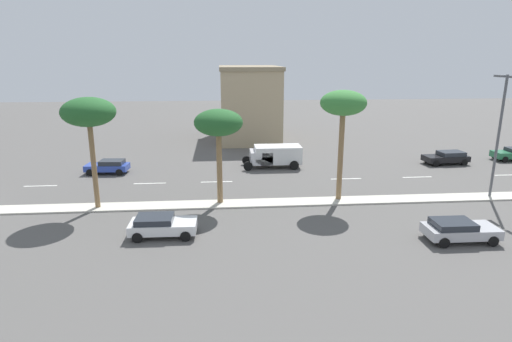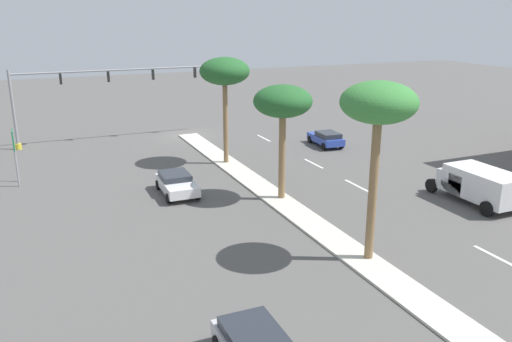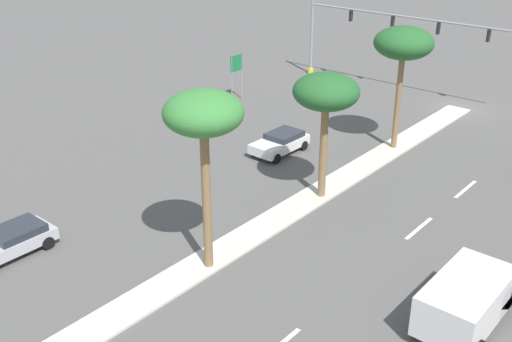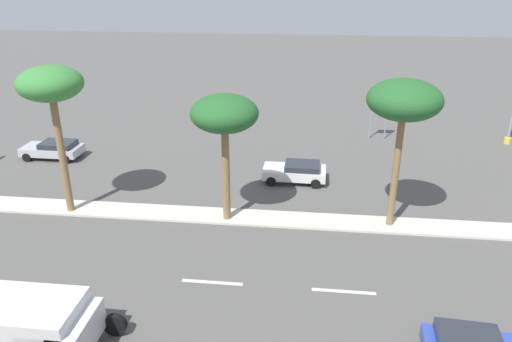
{
  "view_description": "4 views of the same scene",
  "coord_description": "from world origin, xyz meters",
  "px_view_note": "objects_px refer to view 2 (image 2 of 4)",
  "views": [
    {
      "loc": [
        30.4,
        19.68,
        10.76
      ],
      "look_at": [
        -3.05,
        22.46,
        1.76
      ],
      "focal_mm": 29.84,
      "sensor_mm": 36.0,
      "label": 1
    },
    {
      "loc": [
        13.6,
        47.17,
        11.3
      ],
      "look_at": [
        3.51,
        24.21,
        3.63
      ],
      "focal_mm": 36.68,
      "sensor_mm": 36.0,
      "label": 2
    },
    {
      "loc": [
        -17.58,
        45.92,
        16.09
      ],
      "look_at": [
        2.58,
        21.78,
        1.57
      ],
      "focal_mm": 43.86,
      "sensor_mm": 36.0,
      "label": 3
    },
    {
      "loc": [
        -23.97,
        15.17,
        13.18
      ],
      "look_at": [
        1.49,
        18.08,
        2.3
      ],
      "focal_mm": 34.0,
      "sensor_mm": 36.0,
      "label": 4
    }
  ],
  "objects_px": {
    "palm_tree_inboard": "(225,73)",
    "directional_road_sign": "(14,146)",
    "palm_tree_outboard": "(379,107)",
    "traffic_signal_gantry": "(85,91)",
    "sedan_white_center": "(177,183)",
    "sedan_blue_trailing": "(326,138)",
    "palm_tree_front": "(283,103)",
    "box_truck": "(478,184)"
  },
  "relations": [
    {
      "from": "palm_tree_front",
      "to": "box_truck",
      "type": "bearing_deg",
      "value": 153.43
    },
    {
      "from": "palm_tree_outboard",
      "to": "traffic_signal_gantry",
      "type": "bearing_deg",
      "value": -72.51
    },
    {
      "from": "sedan_blue_trailing",
      "to": "sedan_white_center",
      "type": "bearing_deg",
      "value": 24.49
    },
    {
      "from": "traffic_signal_gantry",
      "to": "palm_tree_front",
      "type": "relative_size",
      "value": 2.86
    },
    {
      "from": "directional_road_sign",
      "to": "box_truck",
      "type": "xyz_separation_m",
      "value": [
        -25.85,
        15.31,
        -1.44
      ]
    },
    {
      "from": "palm_tree_inboard",
      "to": "box_truck",
      "type": "relative_size",
      "value": 1.37
    },
    {
      "from": "palm_tree_front",
      "to": "sedan_blue_trailing",
      "type": "xyz_separation_m",
      "value": [
        -9.63,
        -10.63,
        -5.37
      ]
    },
    {
      "from": "sedan_blue_trailing",
      "to": "palm_tree_inboard",
      "type": "bearing_deg",
      "value": 9.45
    },
    {
      "from": "palm_tree_outboard",
      "to": "box_truck",
      "type": "xyz_separation_m",
      "value": [
        -10.69,
        -3.8,
        -6.11
      ]
    },
    {
      "from": "palm_tree_inboard",
      "to": "palm_tree_outboard",
      "type": "bearing_deg",
      "value": 91.24
    },
    {
      "from": "directional_road_sign",
      "to": "sedan_white_center",
      "type": "bearing_deg",
      "value": 146.02
    },
    {
      "from": "palm_tree_inboard",
      "to": "palm_tree_outboard",
      "type": "relative_size",
      "value": 0.96
    },
    {
      "from": "directional_road_sign",
      "to": "sedan_white_center",
      "type": "relative_size",
      "value": 0.91
    },
    {
      "from": "traffic_signal_gantry",
      "to": "box_truck",
      "type": "xyz_separation_m",
      "value": [
        -19.96,
        25.61,
        -3.45
      ]
    },
    {
      "from": "sedan_white_center",
      "to": "box_truck",
      "type": "height_order",
      "value": "box_truck"
    },
    {
      "from": "palm_tree_inboard",
      "to": "directional_road_sign",
      "type": "bearing_deg",
      "value": -3.75
    },
    {
      "from": "box_truck",
      "to": "palm_tree_inboard",
      "type": "bearing_deg",
      "value": -52.3
    },
    {
      "from": "traffic_signal_gantry",
      "to": "palm_tree_outboard",
      "type": "relative_size",
      "value": 2.42
    },
    {
      "from": "palm_tree_inboard",
      "to": "sedan_blue_trailing",
      "type": "relative_size",
      "value": 1.97
    },
    {
      "from": "sedan_white_center",
      "to": "traffic_signal_gantry",
      "type": "bearing_deg",
      "value": -78.19
    },
    {
      "from": "sedan_blue_trailing",
      "to": "traffic_signal_gantry",
      "type": "bearing_deg",
      "value": -27.03
    },
    {
      "from": "directional_road_sign",
      "to": "palm_tree_inboard",
      "type": "relative_size",
      "value": 0.47
    },
    {
      "from": "directional_road_sign",
      "to": "box_truck",
      "type": "relative_size",
      "value": 0.64
    },
    {
      "from": "directional_road_sign",
      "to": "palm_tree_inboard",
      "type": "distance_m",
      "value": 15.41
    },
    {
      "from": "palm_tree_outboard",
      "to": "palm_tree_inboard",
      "type": "bearing_deg",
      "value": -88.76
    },
    {
      "from": "sedan_white_center",
      "to": "palm_tree_front",
      "type": "bearing_deg",
      "value": 147.71
    },
    {
      "from": "directional_road_sign",
      "to": "sedan_blue_trailing",
      "type": "xyz_separation_m",
      "value": [
        -24.73,
        -0.69,
        -1.96
      ]
    },
    {
      "from": "palm_tree_inboard",
      "to": "palm_tree_front",
      "type": "height_order",
      "value": "palm_tree_inboard"
    },
    {
      "from": "palm_tree_front",
      "to": "directional_road_sign",
      "type": "bearing_deg",
      "value": -33.34
    },
    {
      "from": "traffic_signal_gantry",
      "to": "palm_tree_front",
      "type": "xyz_separation_m",
      "value": [
        -9.21,
        20.24,
        1.4
      ]
    },
    {
      "from": "box_truck",
      "to": "palm_tree_outboard",
      "type": "bearing_deg",
      "value": 19.55
    },
    {
      "from": "box_truck",
      "to": "directional_road_sign",
      "type": "bearing_deg",
      "value": -30.64
    },
    {
      "from": "sedan_white_center",
      "to": "sedan_blue_trailing",
      "type": "relative_size",
      "value": 1.02
    },
    {
      "from": "directional_road_sign",
      "to": "palm_tree_outboard",
      "type": "height_order",
      "value": "palm_tree_outboard"
    },
    {
      "from": "traffic_signal_gantry",
      "to": "palm_tree_front",
      "type": "height_order",
      "value": "palm_tree_front"
    },
    {
      "from": "sedan_white_center",
      "to": "palm_tree_inboard",
      "type": "bearing_deg",
      "value": -135.32
    },
    {
      "from": "traffic_signal_gantry",
      "to": "sedan_blue_trailing",
      "type": "height_order",
      "value": "traffic_signal_gantry"
    },
    {
      "from": "palm_tree_inboard",
      "to": "sedan_blue_trailing",
      "type": "height_order",
      "value": "palm_tree_inboard"
    },
    {
      "from": "palm_tree_inboard",
      "to": "palm_tree_outboard",
      "type": "xyz_separation_m",
      "value": [
        -0.39,
        18.14,
        0.35
      ]
    },
    {
      "from": "palm_tree_front",
      "to": "box_truck",
      "type": "xyz_separation_m",
      "value": [
        -10.75,
        5.37,
        -4.85
      ]
    },
    {
      "from": "sedan_white_center",
      "to": "sedan_blue_trailing",
      "type": "height_order",
      "value": "sedan_blue_trailing"
    },
    {
      "from": "palm_tree_outboard",
      "to": "box_truck",
      "type": "distance_m",
      "value": 12.88
    }
  ]
}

